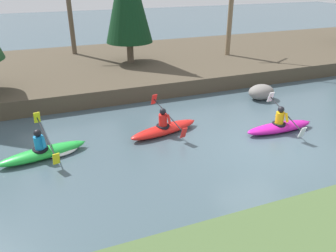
{
  "coord_description": "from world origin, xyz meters",
  "views": [
    {
      "loc": [
        -6.45,
        -7.9,
        5.36
      ],
      "look_at": [
        -2.81,
        1.56,
        0.55
      ],
      "focal_mm": 35.0,
      "sensor_mm": 36.0,
      "label": 1
    }
  ],
  "objects_px": {
    "boulder_midstream": "(261,92)",
    "kayaker_lead": "(280,126)",
    "kayaker_middle": "(165,128)",
    "kayaker_trailing": "(47,151)"
  },
  "relations": [
    {
      "from": "kayaker_middle",
      "to": "kayaker_trailing",
      "type": "bearing_deg",
      "value": 169.87
    },
    {
      "from": "kayaker_lead",
      "to": "kayaker_middle",
      "type": "xyz_separation_m",
      "value": [
        -4.01,
        1.36,
        0.0
      ]
    },
    {
      "from": "boulder_midstream",
      "to": "kayaker_lead",
      "type": "bearing_deg",
      "value": -113.85
    },
    {
      "from": "kayaker_middle",
      "to": "kayaker_trailing",
      "type": "distance_m",
      "value": 4.08
    },
    {
      "from": "kayaker_middle",
      "to": "kayaker_lead",
      "type": "bearing_deg",
      "value": -31.68
    },
    {
      "from": "kayaker_trailing",
      "to": "boulder_midstream",
      "type": "bearing_deg",
      "value": -0.48
    },
    {
      "from": "kayaker_middle",
      "to": "kayaker_trailing",
      "type": "xyz_separation_m",
      "value": [
        -4.07,
        -0.2,
        -0.02
      ]
    },
    {
      "from": "kayaker_middle",
      "to": "boulder_midstream",
      "type": "distance_m",
      "value": 5.66
    },
    {
      "from": "kayaker_lead",
      "to": "kayaker_trailing",
      "type": "bearing_deg",
      "value": 172.62
    },
    {
      "from": "kayaker_lead",
      "to": "kayaker_middle",
      "type": "bearing_deg",
      "value": 162.06
    }
  ]
}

